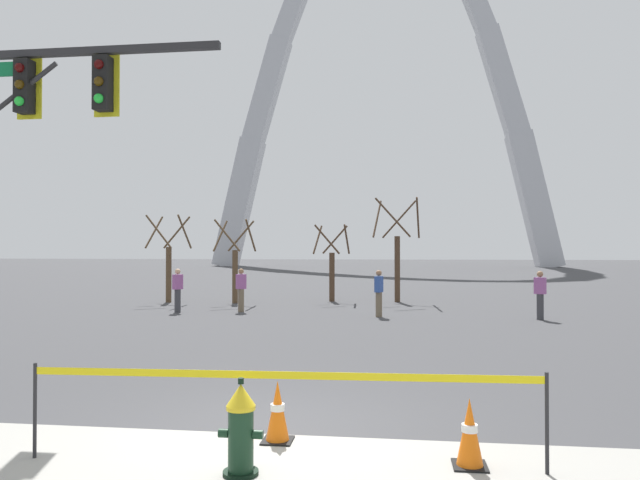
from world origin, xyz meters
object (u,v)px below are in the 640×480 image
at_px(traffic_cone_by_hydrant, 470,433).
at_px(pedestrian_near_trees, 178,290).
at_px(traffic_cone_mid_sidewalk, 278,412).
at_px(traffic_signal_gantry, 10,145).
at_px(pedestrian_walking_left, 241,290).
at_px(pedestrian_walking_right, 540,295).
at_px(fire_hydrant, 241,429).
at_px(monument_arch, 382,96).
at_px(pedestrian_standing_center, 379,293).

distance_m(traffic_cone_by_hydrant, pedestrian_near_trees, 16.43).
bearing_deg(traffic_cone_by_hydrant, traffic_cone_mid_sidewalk, 166.22).
distance_m(traffic_signal_gantry, pedestrian_walking_left, 12.23).
height_order(pedestrian_walking_right, pedestrian_near_trees, same).
relative_size(fire_hydrant, pedestrian_walking_right, 0.62).
height_order(fire_hydrant, pedestrian_walking_right, pedestrian_walking_right).
bearing_deg(pedestrian_near_trees, traffic_cone_mid_sidewalk, -64.46).
bearing_deg(monument_arch, pedestrian_standing_center, -88.95).
bearing_deg(traffic_cone_mid_sidewalk, pedestrian_walking_left, 106.73).
distance_m(traffic_cone_by_hydrant, pedestrian_walking_right, 13.95).
distance_m(pedestrian_walking_right, pedestrian_near_trees, 12.56).
relative_size(traffic_signal_gantry, pedestrian_walking_left, 3.77).
distance_m(fire_hydrant, traffic_signal_gantry, 6.88).
xyz_separation_m(fire_hydrant, traffic_signal_gantry, (-4.89, 3.23, 3.60)).
relative_size(pedestrian_walking_left, pedestrian_walking_right, 1.00).
bearing_deg(pedestrian_near_trees, pedestrian_walking_right, -2.82).
relative_size(traffic_cone_mid_sidewalk, pedestrian_walking_right, 0.46).
bearing_deg(pedestrian_walking_right, pedestrian_standing_center, 178.50).
distance_m(traffic_cone_mid_sidewalk, pedestrian_standing_center, 13.01).
relative_size(fire_hydrant, traffic_cone_mid_sidewalk, 1.36).
distance_m(traffic_cone_by_hydrant, traffic_signal_gantry, 8.57).
height_order(traffic_cone_mid_sidewalk, pedestrian_walking_left, pedestrian_walking_left).
relative_size(traffic_signal_gantry, monument_arch, 0.11).
height_order(fire_hydrant, pedestrian_walking_left, pedestrian_walking_left).
bearing_deg(traffic_cone_mid_sidewalk, fire_hydrant, -99.19).
xyz_separation_m(traffic_cone_by_hydrant, pedestrian_walking_left, (-6.37, 14.48, 0.46)).
xyz_separation_m(pedestrian_standing_center, pedestrian_near_trees, (-7.30, 0.48, 0.00)).
bearing_deg(traffic_cone_by_hydrant, traffic_signal_gantry, 159.38).
bearing_deg(pedestrian_standing_center, pedestrian_walking_right, -1.50).
bearing_deg(monument_arch, fire_hydrant, -89.99).
bearing_deg(monument_arch, pedestrian_near_trees, -96.26).
height_order(monument_arch, pedestrian_standing_center, monument_arch).
xyz_separation_m(fire_hydrant, monument_arch, (-0.02, 71.41, 22.14)).
bearing_deg(fire_hydrant, pedestrian_walking_left, 105.02).
xyz_separation_m(traffic_signal_gantry, pedestrian_walking_left, (0.86, 11.76, -3.25)).
relative_size(monument_arch, pedestrian_walking_left, 32.90).
height_order(traffic_cone_by_hydrant, traffic_cone_mid_sidewalk, same).
bearing_deg(monument_arch, traffic_signal_gantry, -94.09).
distance_m(pedestrian_walking_left, pedestrian_near_trees, 2.29).
bearing_deg(pedestrian_walking_right, traffic_cone_mid_sidewalk, -115.45).
bearing_deg(pedestrian_walking_right, traffic_cone_by_hydrant, -106.40).
xyz_separation_m(traffic_signal_gantry, pedestrian_standing_center, (5.93, 10.79, -3.25)).
relative_size(traffic_cone_mid_sidewalk, monument_arch, 0.01).
distance_m(pedestrian_standing_center, pedestrian_walking_right, 5.24).
distance_m(fire_hydrant, pedestrian_walking_left, 15.52).
relative_size(traffic_cone_mid_sidewalk, pedestrian_walking_left, 0.46).
relative_size(traffic_cone_mid_sidewalk, pedestrian_standing_center, 0.46).
height_order(traffic_signal_gantry, pedestrian_walking_left, traffic_signal_gantry).
distance_m(traffic_cone_mid_sidewalk, monument_arch, 73.79).
height_order(fire_hydrant, monument_arch, monument_arch).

